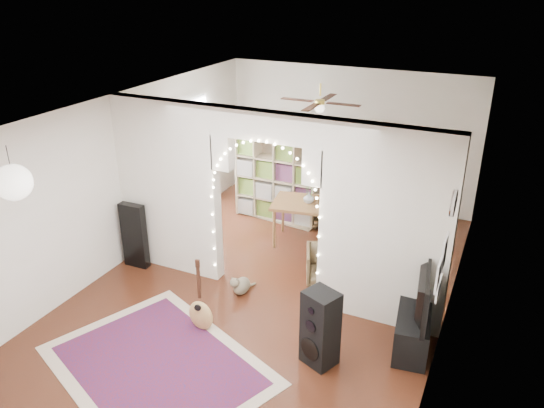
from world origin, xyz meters
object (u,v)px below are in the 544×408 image
at_px(media_console, 412,329).
at_px(dining_chair_right, 326,265).
at_px(floor_speaker, 320,328).
at_px(acoustic_guitar, 200,304).
at_px(dining_chair_left, 329,214).
at_px(bookcase, 277,179).
at_px(dining_table, 309,207).

height_order(media_console, dining_chair_right, dining_chair_right).
distance_m(floor_speaker, dining_chair_right, 1.85).
distance_m(acoustic_guitar, media_console, 2.71).
relative_size(acoustic_guitar, dining_chair_left, 1.66).
bearing_deg(media_console, bookcase, 131.13).
relative_size(media_console, dining_table, 0.75).
bearing_deg(bookcase, dining_chair_left, 11.59).
bearing_deg(dining_table, dining_chair_right, -66.72).
height_order(media_console, dining_table, dining_table).
distance_m(acoustic_guitar, floor_speaker, 1.63).
bearing_deg(dining_table, media_console, -53.38).
height_order(floor_speaker, media_console, floor_speaker).
bearing_deg(floor_speaker, bookcase, 144.64).
height_order(acoustic_guitar, dining_table, acoustic_guitar).
xyz_separation_m(bookcase, dining_chair_right, (1.61, -1.74, -0.53)).
bearing_deg(dining_table, bookcase, 132.09).
xyz_separation_m(media_console, dining_chair_right, (-1.49, 0.98, 0.03)).
height_order(media_console, dining_chair_left, media_console).
xyz_separation_m(media_console, dining_table, (-2.21, 2.04, 0.43)).
xyz_separation_m(acoustic_guitar, dining_chair_right, (1.09, 1.81, -0.11)).
height_order(bookcase, dining_table, bookcase).
bearing_deg(acoustic_guitar, media_console, 6.24).
distance_m(floor_speaker, media_console, 1.25).
bearing_deg(bookcase, dining_chair_right, -40.81).
distance_m(media_console, dining_table, 3.04).
bearing_deg(dining_chair_right, floor_speaker, -94.97).
height_order(acoustic_guitar, floor_speaker, acoustic_guitar).
bearing_deg(bookcase, media_console, -34.78).
xyz_separation_m(acoustic_guitar, dining_table, (0.37, 2.87, 0.29)).
relative_size(acoustic_guitar, floor_speaker, 0.91).
bearing_deg(dining_chair_right, bookcase, 110.52).
bearing_deg(acoustic_guitar, dining_chair_left, 70.80).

